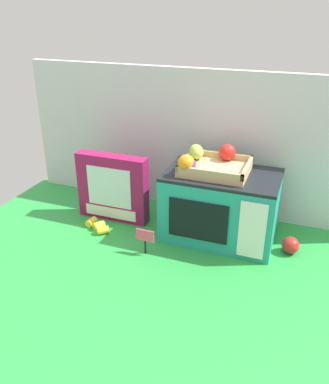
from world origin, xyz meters
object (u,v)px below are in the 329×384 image
Objects in this scene: toy_microwave at (221,206)px; loose_toy_banana at (98,226)px; food_groups_crate at (210,163)px; loose_toy_apple at (290,245)px; cookie_set_box at (113,188)px; price_sign at (145,238)px.

loose_toy_banana is at bearing -165.03° from toy_microwave.
food_groups_crate is at bearing 170.27° from toy_microwave.
loose_toy_banana is 1.90× the size of loose_toy_apple.
cookie_set_box is 4.76× the size of loose_toy_apple.
food_groups_crate is 0.86× the size of cookie_set_box.
food_groups_crate is at bearing 17.93° from loose_toy_banana.
toy_microwave is 3.49× the size of loose_toy_banana.
cookie_set_box reaches higher than price_sign.
loose_toy_apple is (0.33, -0.04, -0.27)m from food_groups_crate.
cookie_set_box is 0.74m from loose_toy_apple.
price_sign is at bearing -135.70° from toy_microwave.
cookie_set_box is at bearing 80.55° from loose_toy_banana.
cookie_set_box is 0.32m from price_sign.
toy_microwave reaches higher than loose_toy_apple.
loose_toy_banana is (-0.25, 0.09, -0.05)m from price_sign.
cookie_set_box is at bearing 138.83° from price_sign.
toy_microwave is 6.62× the size of loose_toy_apple.
food_groups_crate reaches higher than toy_microwave.
loose_toy_apple is (0.28, -0.03, -0.10)m from toy_microwave.
cookie_set_box is (-0.46, -0.02, 0.01)m from toy_microwave.
toy_microwave is at bearing 44.30° from price_sign.
food_groups_crate is 0.42m from loose_toy_apple.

